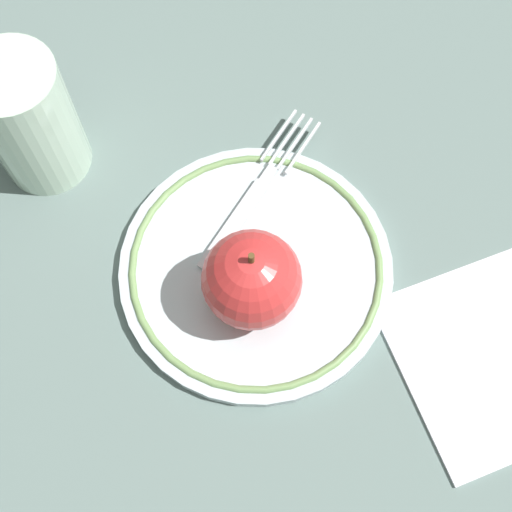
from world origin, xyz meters
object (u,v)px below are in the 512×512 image
apple_red_whole (257,277)px  fork (255,194)px  plate (256,268)px  drinking_glass (30,120)px  napkin_folded (501,354)px

apple_red_whole → fork: bearing=-25.4°
plate → drinking_glass: bearing=33.0°
plate → fork: size_ratio=1.46×
fork → napkin_folded: bearing=-93.3°
plate → fork: 0.06m
apple_red_whole → napkin_folded: bearing=-130.1°
plate → fork: bearing=-25.7°
fork → napkin_folded: 0.23m
fork → apple_red_whole: bearing=-147.4°
fork → plate: bearing=-147.6°
plate → apple_red_whole: size_ratio=2.61×
plate → apple_red_whole: bearing=155.2°
drinking_glass → napkin_folded: drinking_glass is taller
fork → drinking_glass: (0.12, 0.14, 0.04)m
plate → apple_red_whole: 0.05m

